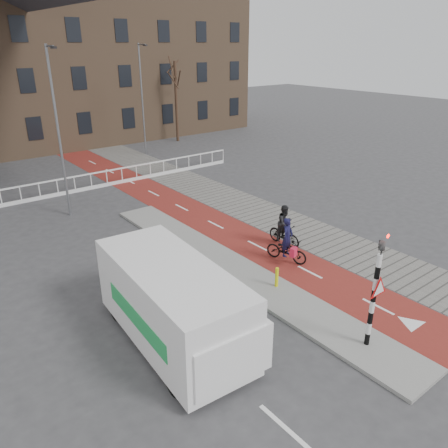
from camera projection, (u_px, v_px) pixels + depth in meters
ground at (325, 309)px, 14.43m from camera, size 120.00×120.00×0.00m
bike_lane at (192, 213)px, 22.54m from camera, size 2.50×60.00×0.01m
sidewalk at (234, 202)px, 24.14m from camera, size 3.00×60.00×0.01m
curb_island at (233, 268)px, 16.91m from camera, size 1.80×16.00×0.12m
traffic_signal at (376, 288)px, 11.85m from camera, size 0.80×0.80×3.68m
bollard at (277, 277)px, 15.42m from camera, size 0.12×0.12×0.73m
cyclist_near at (287, 247)px, 17.38m from camera, size 1.11×1.85×1.84m
cyclist_far at (284, 229)px, 18.69m from camera, size 0.80×1.70×1.82m
van at (172, 302)px, 12.47m from camera, size 2.66×5.83×2.44m
railing at (21, 198)px, 23.80m from camera, size 28.00×0.10×0.99m
tree_right at (176, 102)px, 37.71m from camera, size 0.25×0.25×6.71m
streetlight_near at (59, 136)px, 20.74m from camera, size 0.12×0.12×8.10m
streetlight_right at (142, 101)px, 32.81m from camera, size 0.12×0.12×8.11m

